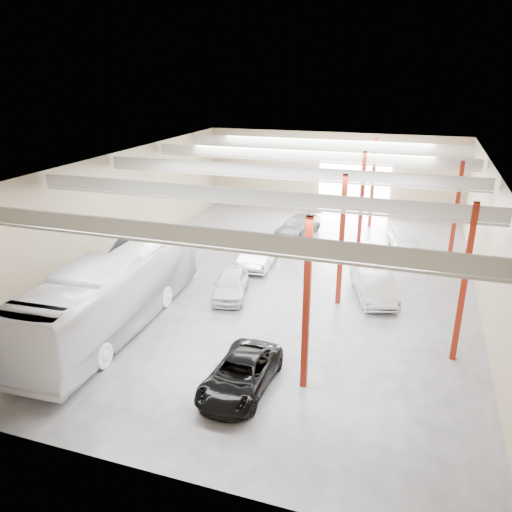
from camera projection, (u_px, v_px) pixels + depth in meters
The scene contains 8 objects.
depot_shell at pixel (286, 197), 28.56m from camera, with size 22.12×32.12×7.06m.
coach_bus at pixel (114, 291), 23.94m from camera, with size 3.09×13.20×3.68m, color silver.
black_sedan at pixel (241, 374), 19.42m from camera, with size 2.22×4.82×1.34m, color black.
car_row_a at pixel (231, 284), 27.57m from camera, with size 1.70×4.23×1.44m, color silver.
car_row_b at pixel (260, 252), 32.16m from camera, with size 1.80×5.16×1.70m, color #A9A9AE.
car_row_c at pixel (298, 226), 38.00m from camera, with size 1.99×4.90×1.42m, color slate.
car_right_near at pixel (374, 282), 27.45m from camera, with size 1.80×5.17×1.70m, color silver.
car_right_far at pixel (403, 240), 34.70m from camera, with size 1.71×4.26×1.45m, color white.
Camera 1 is at (7.34, -26.58, 11.73)m, focal length 35.00 mm.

